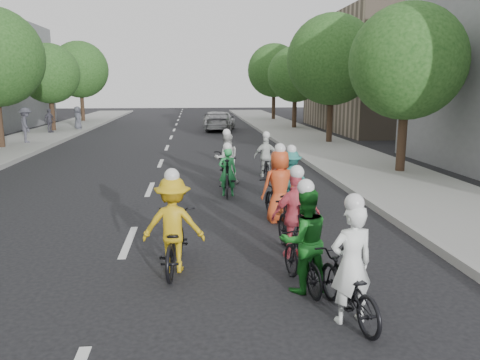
{
  "coord_description": "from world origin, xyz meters",
  "views": [
    {
      "loc": [
        1.37,
        -9.4,
        3.17
      ],
      "look_at": [
        2.44,
        1.26,
        1.0
      ],
      "focal_mm": 35.0,
      "sensor_mm": 36.0,
      "label": 1
    }
  ],
  "objects": [
    {
      "name": "ground",
      "position": [
        0.0,
        0.0,
        0.0
      ],
      "size": [
        120.0,
        120.0,
        0.0
      ],
      "primitive_type": "plane",
      "color": "black",
      "rests_on": "ground"
    },
    {
      "name": "curb_left",
      "position": [
        -6.05,
        10.0,
        0.09
      ],
      "size": [
        0.18,
        80.0,
        0.18
      ],
      "primitive_type": "cube",
      "color": "#999993",
      "rests_on": "ground"
    },
    {
      "name": "sidewalk_right",
      "position": [
        8.0,
        10.0,
        0.07
      ],
      "size": [
        4.0,
        80.0,
        0.15
      ],
      "primitive_type": "cube",
      "color": "gray",
      "rests_on": "ground"
    },
    {
      "name": "curb_right",
      "position": [
        6.05,
        10.0,
        0.09
      ],
      "size": [
        0.18,
        80.0,
        0.18
      ],
      "primitive_type": "cube",
      "color": "#999993",
      "rests_on": "ground"
    },
    {
      "name": "bldg_se",
      "position": [
        16.0,
        24.0,
        4.0
      ],
      "size": [
        10.0,
        14.0,
        8.0
      ],
      "primitive_type": "cube",
      "color": "gray",
      "rests_on": "ground"
    },
    {
      "name": "tree_l_4",
      "position": [
        -8.2,
        24.0,
        3.96
      ],
      "size": [
        4.0,
        4.0,
        5.97
      ],
      "color": "black",
      "rests_on": "ground"
    },
    {
      "name": "tree_l_5",
      "position": [
        -8.2,
        33.0,
        4.52
      ],
      "size": [
        4.8,
        4.8,
        6.93
      ],
      "color": "black",
      "rests_on": "ground"
    },
    {
      "name": "tree_r_0",
      "position": [
        8.8,
        6.6,
        3.96
      ],
      "size": [
        4.0,
        4.0,
        5.97
      ],
      "color": "black",
      "rests_on": "ground"
    },
    {
      "name": "tree_r_1",
      "position": [
        8.8,
        15.6,
        4.52
      ],
      "size": [
        4.8,
        4.8,
        6.93
      ],
      "color": "black",
      "rests_on": "ground"
    },
    {
      "name": "tree_r_2",
      "position": [
        8.8,
        24.6,
        3.96
      ],
      "size": [
        4.0,
        4.0,
        5.97
      ],
      "color": "black",
      "rests_on": "ground"
    },
    {
      "name": "tree_r_3",
      "position": [
        8.8,
        33.6,
        4.52
      ],
      "size": [
        4.8,
        4.8,
        6.93
      ],
      "color": "black",
      "rests_on": "ground"
    },
    {
      "name": "cyclist_0",
      "position": [
        3.44,
        -3.61,
        0.58
      ],
      "size": [
        0.85,
        1.78,
        1.8
      ],
      "rotation": [
        0.0,
        0.0,
        3.3
      ],
      "color": "black",
      "rests_on": "ground"
    },
    {
      "name": "cyclist_1",
      "position": [
        3.05,
        -2.61,
        0.68
      ],
      "size": [
        0.89,
        1.54,
        1.79
      ],
      "rotation": [
        0.0,
        0.0,
        3.32
      ],
      "color": "black",
      "rests_on": "ground"
    },
    {
      "name": "cyclist_2",
      "position": [
        1.0,
        -1.58,
        0.66
      ],
      "size": [
        1.13,
        1.92,
        1.81
      ],
      "rotation": [
        0.0,
        0.0,
        3.05
      ],
      "color": "black",
      "rests_on": "ground"
    },
    {
      "name": "cyclist_3",
      "position": [
        3.23,
        -1.17,
        0.65
      ],
      "size": [
        0.99,
        1.83,
        1.76
      ],
      "rotation": [
        0.0,
        0.0,
        3.3
      ],
      "color": "black",
      "rests_on": "ground"
    },
    {
      "name": "cyclist_4",
      "position": [
        3.36,
        1.2,
        0.65
      ],
      "size": [
        0.96,
        1.86,
        1.87
      ],
      "rotation": [
        0.0,
        0.0,
        3.34
      ],
      "color": "black",
      "rests_on": "ground"
    },
    {
      "name": "cyclist_5",
      "position": [
        2.34,
        3.99,
        0.6
      ],
      "size": [
        0.68,
        1.89,
        1.57
      ],
      "rotation": [
        0.0,
        0.0,
        3.05
      ],
      "color": "black",
      "rests_on": "ground"
    },
    {
      "name": "cyclist_6",
      "position": [
        2.45,
        5.71,
        0.64
      ],
      "size": [
        0.86,
        1.96,
        1.8
      ],
      "rotation": [
        0.0,
        0.0,
        3.24
      ],
      "color": "black",
      "rests_on": "ground"
    },
    {
      "name": "cyclist_7",
      "position": [
        3.92,
        2.55,
        0.64
      ],
      "size": [
        0.98,
        1.67,
        1.66
      ],
      "rotation": [
        0.0,
        0.0,
        3.13
      ],
      "color": "black",
      "rests_on": "ground"
    },
    {
      "name": "cyclist_8",
      "position": [
        3.91,
        6.72,
        0.55
      ],
      "size": [
        0.86,
        1.56,
        1.61
      ],
      "rotation": [
        0.0,
        0.0,
        3.13
      ],
      "color": "black",
      "rests_on": "ground"
    },
    {
      "name": "follow_car_lead",
      "position": [
        3.34,
        24.31,
        0.68
      ],
      "size": [
        2.63,
        4.9,
        1.35
      ],
      "primitive_type": "imported",
      "rotation": [
        0.0,
        0.0,
        2.98
      ],
      "color": "#AAAAAE",
      "rests_on": "ground"
    },
    {
      "name": "follow_car_trail",
      "position": [
        3.01,
        26.51,
        0.67
      ],
      "size": [
        1.67,
        3.95,
        1.33
      ],
      "primitive_type": "imported",
      "rotation": [
        0.0,
        0.0,
        3.17
      ],
      "color": "silver",
      "rests_on": "ground"
    },
    {
      "name": "spectator_0",
      "position": [
        -7.55,
        16.8,
        1.09
      ],
      "size": [
        1.15,
        1.4,
        1.89
      ],
      "primitive_type": "imported",
      "rotation": [
        0.0,
        0.0,
        2.0
      ],
      "color": "#4C4B58",
      "rests_on": "sidewalk_left"
    },
    {
      "name": "spectator_1",
      "position": [
        -7.96,
        22.37,
        0.93
      ],
      "size": [
        0.73,
        0.99,
        1.56
      ],
      "primitive_type": "imported",
      "rotation": [
        0.0,
        0.0,
        1.14
      ],
      "color": "#4F4C59",
      "rests_on": "sidewalk_left"
    },
    {
      "name": "spectator_2",
      "position": [
        -6.75,
        24.87,
        0.94
      ],
      "size": [
        0.54,
        0.8,
        1.59
      ],
      "primitive_type": "imported",
      "rotation": [
        0.0,
        0.0,
        1.62
      ],
      "color": "#4F515D",
      "rests_on": "sidewalk_left"
    }
  ]
}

